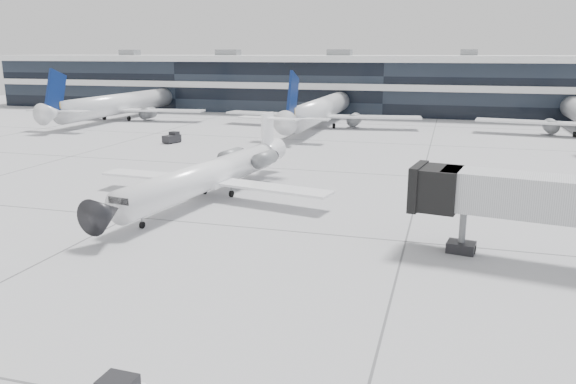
% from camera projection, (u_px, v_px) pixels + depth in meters
% --- Properties ---
extents(ground, '(220.00, 220.00, 0.00)m').
position_uv_depth(ground, '(258.00, 228.00, 38.64)').
color(ground, '#9C9D9F').
rests_on(ground, ground).
extents(terminal, '(170.00, 22.00, 10.00)m').
position_uv_depth(terminal, '(389.00, 87.00, 113.89)').
color(terminal, black).
rests_on(terminal, ground).
extents(bg_jet_left, '(32.00, 40.00, 9.60)m').
position_uv_depth(bg_jet_left, '(123.00, 119.00, 102.01)').
color(bg_jet_left, white).
rests_on(bg_jet_left, ground).
extents(bg_jet_center, '(32.00, 40.00, 9.60)m').
position_uv_depth(bg_jet_center, '(321.00, 126.00, 92.07)').
color(bg_jet_center, white).
rests_on(bg_jet_center, ground).
extents(regional_jet, '(21.05, 26.27, 6.07)m').
position_uv_depth(regional_jet, '(211.00, 174.00, 46.16)').
color(regional_jet, white).
rests_on(regional_jet, ground).
extents(traffic_cone, '(0.45, 0.45, 0.54)m').
position_uv_depth(traffic_cone, '(182.00, 182.00, 51.12)').
color(traffic_cone, orange).
rests_on(traffic_cone, ground).
extents(far_tug, '(1.98, 2.61, 1.47)m').
position_uv_depth(far_tug, '(172.00, 138.00, 75.01)').
color(far_tug, black).
rests_on(far_tug, ground).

